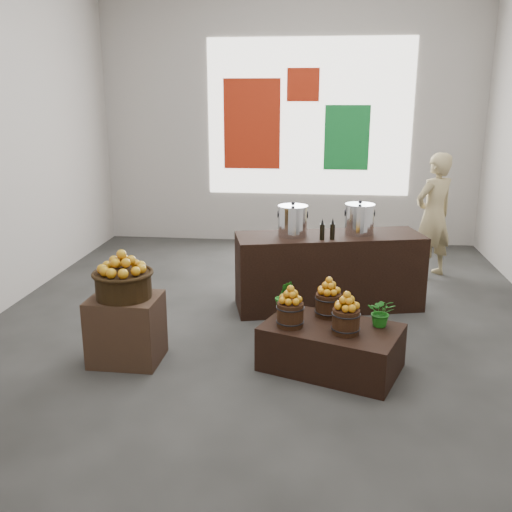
# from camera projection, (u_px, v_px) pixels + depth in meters

# --- Properties ---
(ground) EXTENTS (7.00, 7.00, 0.00)m
(ground) POSITION_uv_depth(u_px,v_px,m) (270.00, 319.00, 6.17)
(ground) COLOR #3B3A38
(ground) RESTS_ON ground
(back_wall) EXTENTS (6.00, 0.04, 4.00)m
(back_wall) POSITION_uv_depth(u_px,v_px,m) (290.00, 118.00, 8.98)
(back_wall) COLOR #AFA8A1
(back_wall) RESTS_ON ground
(back_opening) EXTENTS (3.20, 0.02, 2.40)m
(back_opening) POSITION_uv_depth(u_px,v_px,m) (309.00, 118.00, 8.93)
(back_opening) COLOR white
(back_opening) RESTS_ON back_wall
(deco_red_left) EXTENTS (0.90, 0.04, 1.40)m
(deco_red_left) POSITION_uv_depth(u_px,v_px,m) (252.00, 124.00, 9.04)
(deco_red_left) COLOR #AE240D
(deco_red_left) RESTS_ON back_wall
(deco_green_right) EXTENTS (0.70, 0.04, 1.00)m
(deco_green_right) POSITION_uv_depth(u_px,v_px,m) (347.00, 138.00, 8.94)
(deco_green_right) COLOR #137B2F
(deco_green_right) RESTS_ON back_wall
(deco_red_upper) EXTENTS (0.50, 0.04, 0.50)m
(deco_red_upper) POSITION_uv_depth(u_px,v_px,m) (303.00, 85.00, 8.80)
(deco_red_upper) COLOR #AE240D
(deco_red_upper) RESTS_ON back_wall
(crate) EXTENTS (0.62, 0.51, 0.61)m
(crate) POSITION_uv_depth(u_px,v_px,m) (126.00, 329.00, 5.13)
(crate) COLOR #453020
(crate) RESTS_ON ground
(wicker_basket) EXTENTS (0.49, 0.49, 0.22)m
(wicker_basket) POSITION_uv_depth(u_px,v_px,m) (123.00, 285.00, 5.02)
(wicker_basket) COLOR black
(wicker_basket) RESTS_ON crate
(apples_in_basket) EXTENTS (0.38, 0.38, 0.20)m
(apples_in_basket) POSITION_uv_depth(u_px,v_px,m) (122.00, 262.00, 4.96)
(apples_in_basket) COLOR #981E04
(apples_in_basket) RESTS_ON wicker_basket
(display_table) EXTENTS (1.33, 1.07, 0.40)m
(display_table) POSITION_uv_depth(u_px,v_px,m) (331.00, 347.00, 5.01)
(display_table) COLOR black
(display_table) RESTS_ON ground
(apple_bucket_front_left) EXTENTS (0.23, 0.23, 0.21)m
(apple_bucket_front_left) POSITION_uv_depth(u_px,v_px,m) (290.00, 315.00, 4.93)
(apple_bucket_front_left) COLOR #351E0E
(apple_bucket_front_left) RESTS_ON display_table
(apples_in_bucket_front_left) EXTENTS (0.17, 0.17, 0.16)m
(apples_in_bucket_front_left) POSITION_uv_depth(u_px,v_px,m) (291.00, 294.00, 4.88)
(apples_in_bucket_front_left) COLOR #981E04
(apples_in_bucket_front_left) RESTS_ON apple_bucket_front_left
(apple_bucket_front_right) EXTENTS (0.23, 0.23, 0.21)m
(apple_bucket_front_right) POSITION_uv_depth(u_px,v_px,m) (346.00, 321.00, 4.78)
(apple_bucket_front_right) COLOR #351E0E
(apple_bucket_front_right) RESTS_ON display_table
(apples_in_bucket_front_right) EXTENTS (0.17, 0.17, 0.16)m
(apples_in_bucket_front_right) POSITION_uv_depth(u_px,v_px,m) (347.00, 301.00, 4.74)
(apples_in_bucket_front_right) COLOR #981E04
(apples_in_bucket_front_right) RESTS_ON apple_bucket_front_right
(apple_bucket_rear) EXTENTS (0.23, 0.23, 0.21)m
(apple_bucket_rear) POSITION_uv_depth(u_px,v_px,m) (328.00, 305.00, 5.16)
(apple_bucket_rear) COLOR #351E0E
(apple_bucket_rear) RESTS_ON display_table
(apples_in_bucket_rear) EXTENTS (0.17, 0.17, 0.16)m
(apples_in_bucket_rear) POSITION_uv_depth(u_px,v_px,m) (329.00, 286.00, 5.11)
(apples_in_bucket_rear) COLOR #981E04
(apples_in_bucket_rear) RESTS_ON apple_bucket_rear
(herb_garnish_right) EXTENTS (0.27, 0.24, 0.26)m
(herb_garnish_right) POSITION_uv_depth(u_px,v_px,m) (382.00, 312.00, 4.92)
(herb_garnish_right) COLOR #176715
(herb_garnish_right) RESTS_ON display_table
(herb_garnish_left) EXTENTS (0.19, 0.16, 0.30)m
(herb_garnish_left) POSITION_uv_depth(u_px,v_px,m) (284.00, 296.00, 5.26)
(herb_garnish_left) COLOR #176715
(herb_garnish_left) RESTS_ON display_table
(counter) EXTENTS (2.16, 1.12, 0.85)m
(counter) POSITION_uv_depth(u_px,v_px,m) (329.00, 271.00, 6.44)
(counter) COLOR black
(counter) RESTS_ON ground
(stock_pot_left) EXTENTS (0.32, 0.32, 0.32)m
(stock_pot_left) POSITION_uv_depth(u_px,v_px,m) (293.00, 222.00, 6.23)
(stock_pot_left) COLOR silver
(stock_pot_left) RESTS_ON counter
(stock_pot_center) EXTENTS (0.32, 0.32, 0.32)m
(stock_pot_center) POSITION_uv_depth(u_px,v_px,m) (359.00, 220.00, 6.32)
(stock_pot_center) COLOR silver
(stock_pot_center) RESTS_ON counter
(oil_cruets) EXTENTS (0.16, 0.09, 0.23)m
(oil_cruets) POSITION_uv_depth(u_px,v_px,m) (335.00, 229.00, 6.09)
(oil_cruets) COLOR black
(oil_cruets) RESTS_ON counter
(shopper) EXTENTS (0.72, 0.66, 1.64)m
(shopper) POSITION_uv_depth(u_px,v_px,m) (434.00, 216.00, 7.46)
(shopper) COLOR tan
(shopper) RESTS_ON ground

